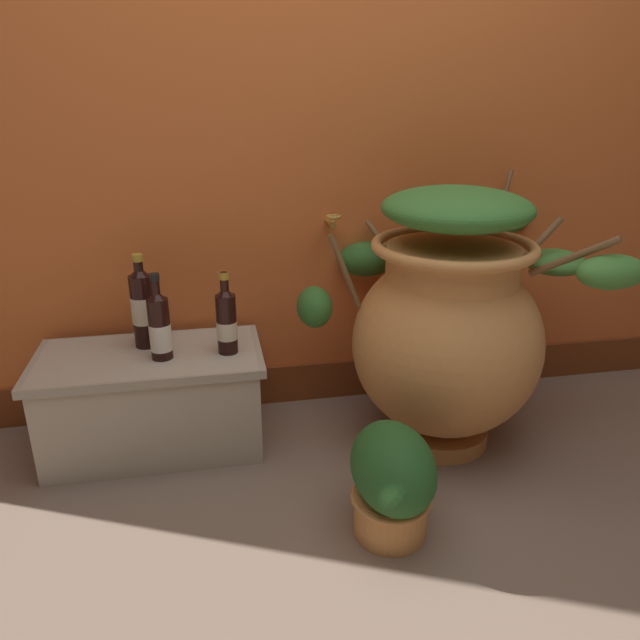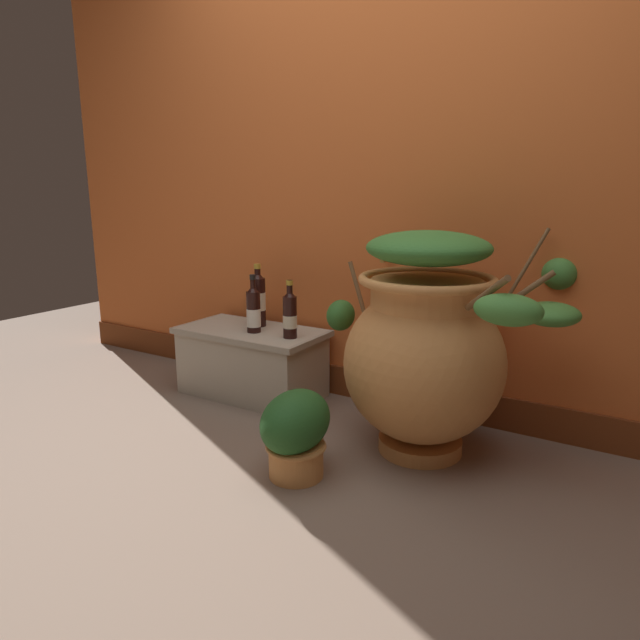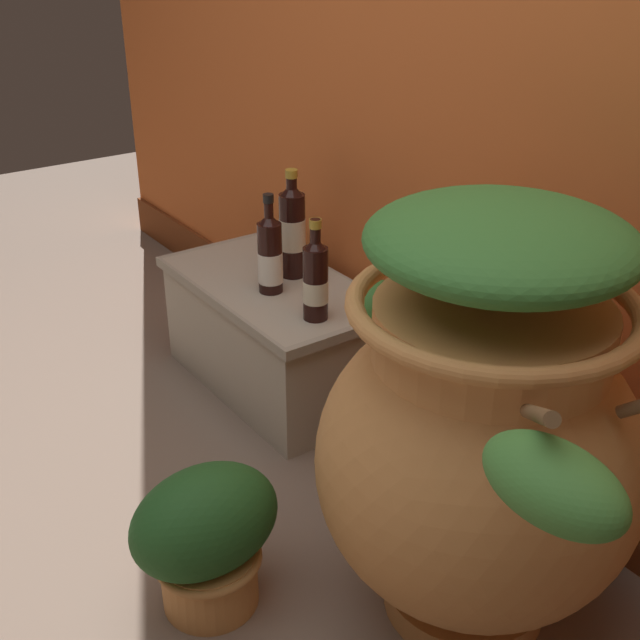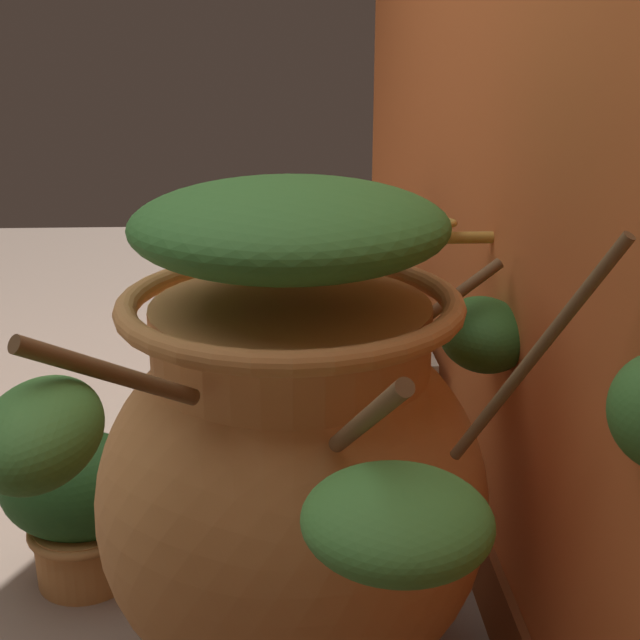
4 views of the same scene
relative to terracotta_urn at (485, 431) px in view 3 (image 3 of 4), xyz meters
name	(u,v)px [view 3 (image 3 of 4)]	position (x,y,z in m)	size (l,w,h in m)	color
ground_plane	(98,639)	(-0.37, -0.71, -0.46)	(7.00, 7.00, 0.00)	#7A6656
terracotta_urn	(485,431)	(0.00, 0.00, 0.00)	(1.06, 0.82, 0.93)	#D68E4C
stone_ledge	(275,330)	(-1.02, 0.15, -0.26)	(0.77, 0.41, 0.36)	#B2A893
wine_bottle_left	(270,254)	(-0.97, 0.11, 0.02)	(0.07, 0.07, 0.30)	black
wine_bottle_middle	(292,228)	(-1.03, 0.23, 0.05)	(0.08, 0.08, 0.33)	black
wine_bottle_right	(316,278)	(-0.75, 0.12, 0.02)	(0.07, 0.07, 0.29)	black
potted_shrub	(206,536)	(-0.33, -0.46, -0.27)	(0.23, 0.33, 0.34)	#D68E4C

